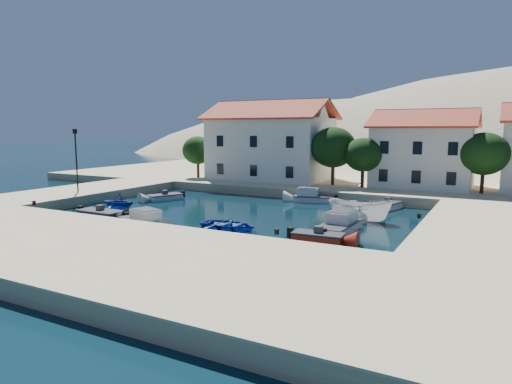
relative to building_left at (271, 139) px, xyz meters
The scene contains 20 objects.
ground 29.24m from the building_left, 77.91° to the right, with size 400.00×400.00×0.00m, color black.
quay_south 34.95m from the building_left, 79.99° to the right, with size 52.00×12.00×1.00m, color tan.
quay_west 22.86m from the building_left, 125.84° to the right, with size 8.00×20.00×1.00m, color tan.
quay_north 13.91m from the building_left, 51.34° to the left, with size 80.00×36.00×1.00m, color tan.
hills 103.51m from the building_left, 74.43° to the left, with size 254.00×176.00×99.00m.
building_left is the anchor object (origin of this frame).
building_mid 18.04m from the building_left, ahead, with size 10.50×8.40×8.30m.
trees 10.87m from the building_left, 13.60° to the right, with size 37.30×5.30×6.45m.
lamppost 23.10m from the building_left, 119.90° to the right, with size 0.35×0.25×6.22m.
bollards 26.13m from the building_left, 69.97° to the right, with size 29.36×9.56×0.30m.
motorboat_grey_sw 25.73m from the building_left, 97.25° to the right, with size 3.95×1.77×1.25m.
cabin_cruiser_south 26.72m from the building_left, 84.83° to the right, with size 4.51×3.00×1.60m.
rowboat_south 25.61m from the building_left, 70.53° to the right, with size 3.06×4.29×0.89m, color #1B3697.
motorboat_red_se 29.21m from the building_left, 57.30° to the right, with size 3.35×1.67×1.25m.
cabin_cruiser_east 26.53m from the building_left, 52.78° to the right, with size 2.11×4.92×1.60m.
boat_east 23.40m from the building_left, 45.36° to the right, with size 1.95×5.19×2.00m, color silver.
motorboat_white_ne 20.07m from the building_left, 29.88° to the right, with size 2.18×3.39×1.25m.
rowboat_west 22.52m from the building_left, 103.06° to the right, with size 2.75×3.18×1.68m, color #1B3697.
motorboat_white_west 16.78m from the building_left, 106.52° to the right, with size 2.85×3.82×1.25m.
cabin_cruiser_north 14.01m from the building_left, 44.25° to the right, with size 4.12×2.49×1.60m.
Camera 1 is at (19.56, -23.19, 7.24)m, focal length 32.00 mm.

